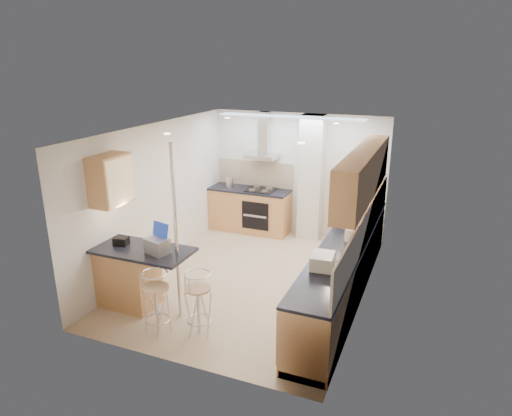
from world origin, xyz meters
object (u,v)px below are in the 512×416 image
at_px(bar_stool_near, 157,303).
at_px(microwave, 353,215).
at_px(bar_stool_end, 198,304).
at_px(laptop, 157,246).
at_px(bread_bin, 322,261).

bearing_deg(bar_stool_near, microwave, 47.89).
height_order(microwave, bar_stool_end, microwave).
relative_size(laptop, bread_bin, 0.87).
xyz_separation_m(microwave, laptop, (-2.27, -2.25, -0.03)).
xyz_separation_m(bar_stool_near, bar_stool_end, (0.51, 0.20, -0.00)).
distance_m(microwave, bar_stool_near, 3.44).
bearing_deg(laptop, bar_stool_near, -45.90).
bearing_deg(bread_bin, microwave, 84.00).
height_order(laptop, bar_stool_near, laptop).
bearing_deg(laptop, microwave, 60.17).
distance_m(bar_stool_near, bar_stool_end, 0.55).
relative_size(bar_stool_near, bar_stool_end, 1.01).
bearing_deg(bar_stool_end, bar_stool_near, 155.77).
bearing_deg(bar_stool_end, microwave, 13.30).
xyz_separation_m(bar_stool_end, bread_bin, (1.46, 0.70, 0.57)).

